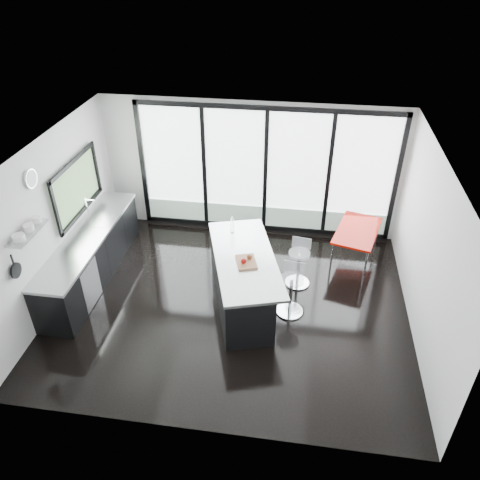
% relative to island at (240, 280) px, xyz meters
% --- Properties ---
extents(floor, '(6.00, 5.00, 0.00)m').
position_rel_island_xyz_m(floor, '(-0.13, -0.09, -0.48)').
color(floor, black).
rests_on(floor, ground).
extents(ceiling, '(6.00, 5.00, 0.00)m').
position_rel_island_xyz_m(ceiling, '(-0.13, -0.09, 2.32)').
color(ceiling, white).
rests_on(ceiling, wall_back).
extents(wall_back, '(6.00, 0.09, 2.80)m').
position_rel_island_xyz_m(wall_back, '(0.14, 2.38, 0.79)').
color(wall_back, silver).
rests_on(wall_back, ground).
extents(wall_front, '(6.00, 0.00, 2.80)m').
position_rel_island_xyz_m(wall_front, '(-0.13, -2.59, 0.92)').
color(wall_front, silver).
rests_on(wall_front, ground).
extents(wall_left, '(0.26, 5.00, 2.80)m').
position_rel_island_xyz_m(wall_left, '(-3.11, 0.18, 1.08)').
color(wall_left, silver).
rests_on(wall_left, ground).
extents(wall_right, '(0.00, 5.00, 2.80)m').
position_rel_island_xyz_m(wall_right, '(2.87, -0.09, 0.92)').
color(wall_right, silver).
rests_on(wall_right, ground).
extents(counter_cabinets, '(0.69, 3.24, 1.36)m').
position_rel_island_xyz_m(counter_cabinets, '(-2.81, 0.31, -0.02)').
color(counter_cabinets, black).
rests_on(counter_cabinets, floor).
extents(island, '(1.61, 2.51, 1.23)m').
position_rel_island_xyz_m(island, '(0.00, 0.00, 0.00)').
color(island, black).
rests_on(island, floor).
extents(bar_stool_near, '(0.51, 0.51, 0.73)m').
position_rel_island_xyz_m(bar_stool_near, '(0.87, -0.14, -0.12)').
color(bar_stool_near, silver).
rests_on(bar_stool_near, floor).
extents(bar_stool_far, '(0.50, 0.50, 0.70)m').
position_rel_island_xyz_m(bar_stool_far, '(0.97, 0.64, -0.13)').
color(bar_stool_far, silver).
rests_on(bar_stool_far, floor).
extents(red_table, '(1.04, 1.43, 0.68)m').
position_rel_island_xyz_m(red_table, '(2.03, 1.57, -0.14)').
color(red_table, '#A80A00').
rests_on(red_table, floor).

